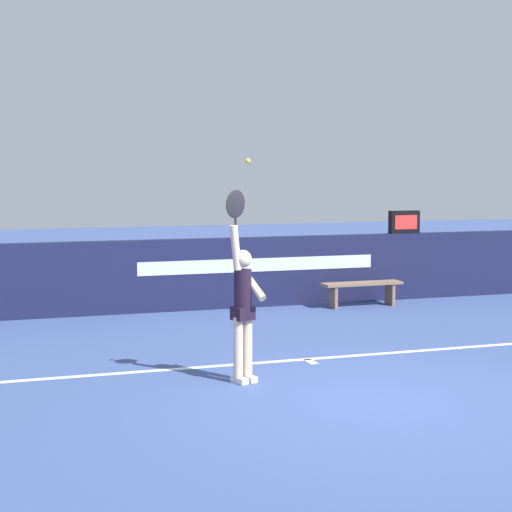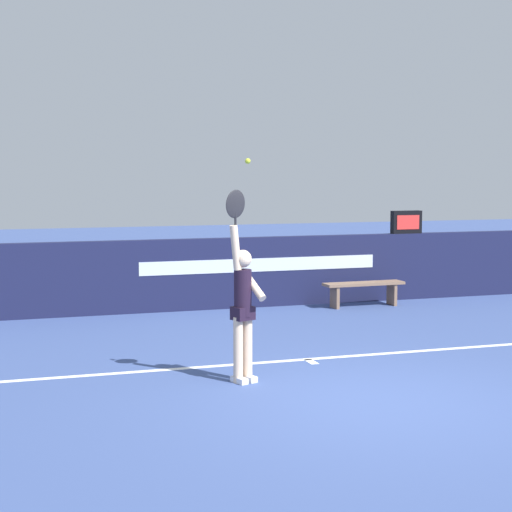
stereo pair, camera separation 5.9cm
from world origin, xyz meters
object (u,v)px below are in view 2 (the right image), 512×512
speed_display (406,222)px  tennis_ball (248,161)px  courtside_bench_near (364,288)px  tennis_player (243,304)px

speed_display → tennis_ball: bearing=-132.0°
speed_display → courtside_bench_near: bearing=-152.8°
speed_display → courtside_bench_near: speed_display is taller
tennis_player → tennis_ball: 1.72m
tennis_ball → courtside_bench_near: bearing=52.4°
tennis_player → tennis_ball: size_ratio=36.44×
speed_display → courtside_bench_near: size_ratio=0.40×
tennis_player → tennis_ball: tennis_ball is taller
speed_display → tennis_player: (-5.04, -5.37, -0.58)m
tennis_ball → courtside_bench_near: 6.72m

